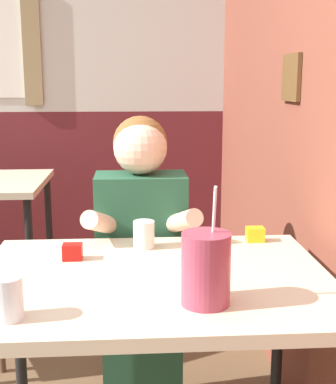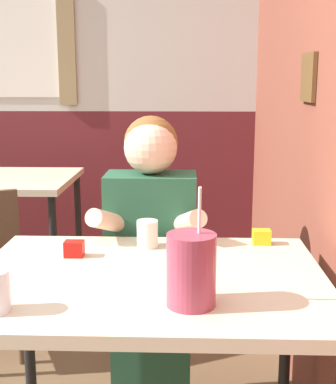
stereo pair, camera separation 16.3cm
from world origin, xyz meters
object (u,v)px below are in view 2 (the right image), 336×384
Objects in this scene: background_table at (11,193)px; cocktail_pitcher at (191,270)px; person_seated at (151,263)px; main_table at (149,299)px.

background_table is 2.05m from cocktail_pitcher.
person_seated is at bearing 101.55° from cocktail_pitcher.
cocktail_pitcher is (0.12, -0.20, 0.16)m from main_table.
cocktail_pitcher reaches higher than main_table.
person_seated reaches higher than main_table.
person_seated is at bearing -49.56° from background_table.
cocktail_pitcher is at bearing -59.58° from background_table.
cocktail_pitcher reaches higher than background_table.
person_seated is 3.93× the size of cocktail_pitcher.
background_table is at bearing 130.44° from person_seated.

